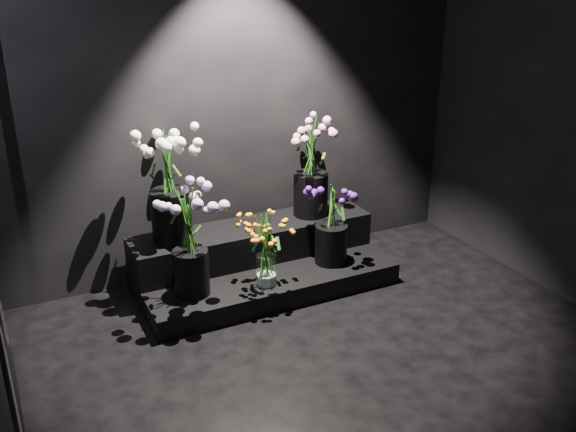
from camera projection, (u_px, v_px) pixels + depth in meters
wall_back at (196, 75)px, 4.15m from camera, size 4.00×0.00×4.00m
display_riser at (259, 260)px, 4.45m from camera, size 1.71×0.76×0.38m
bouquet_orange_bells at (266, 249)px, 4.06m from camera, size 0.33×0.33×0.49m
bouquet_lilac at (189, 232)px, 3.89m from camera, size 0.46×0.46×0.72m
bouquet_purple at (332, 219)px, 4.34m from camera, size 0.40×0.40×0.58m
bouquet_cream_roses at (169, 179)px, 4.07m from camera, size 0.50×0.50×0.73m
bouquet_pink_roses at (311, 162)px, 4.49m from camera, size 0.35×0.35×0.71m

